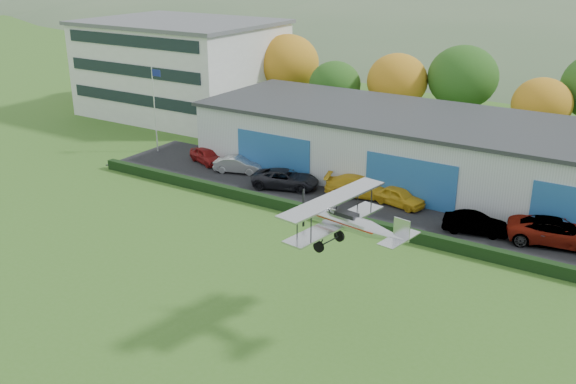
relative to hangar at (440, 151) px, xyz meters
The scene contains 16 objects.
ground 28.55m from the hangar, 100.13° to the right, with size 300.00×300.00×0.00m, color #3B6820.
apron 7.72m from the hangar, 105.99° to the right, with size 48.00×9.00×0.05m, color black.
hedge 12.16m from the hangar, 99.64° to the right, with size 46.00×0.60×0.80m, color black.
hangar is the anchor object (origin of this frame).
office_block 33.84m from the hangar, 167.99° to the left, with size 20.60×15.60×10.40m.
flagpole 25.68m from the hangar, 166.49° to the right, with size 1.05×0.10×8.00m.
tree_belt 13.63m from the hangar, 108.16° to the left, with size 75.70×13.22×10.12m.
distant_hills 113.51m from the hangar, 94.79° to the left, with size 430.00×196.00×56.00m.
car_0 19.96m from the hangar, 161.53° to the right, with size 1.58×3.94×1.34m, color maroon.
car_1 16.59m from the hangar, 155.42° to the right, with size 1.42×4.08×1.34m, color silver.
car_2 12.55m from the hangar, 140.70° to the right, with size 2.43×5.26×1.46m, color black.
car_3 7.62m from the hangar, 121.11° to the right, with size 2.18×5.37×1.56m, color gold.
car_4 6.87m from the hangar, 94.85° to the right, with size 1.61×3.99×1.36m, color gold.
car_5 10.37m from the hangar, 56.16° to the right, with size 1.45×4.17×1.37m, color gray.
car_6 12.97m from the hangar, 34.88° to the right, with size 2.77×6.02×1.67m, color gray.
biplane 23.47m from the hangar, 81.18° to the right, with size 6.12×7.00×2.60m.
Camera 1 is at (21.01, -19.89, 17.70)m, focal length 39.97 mm.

